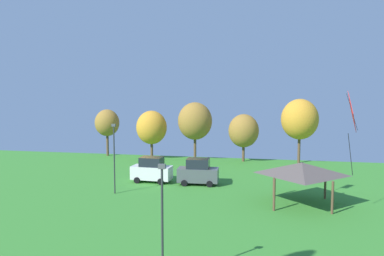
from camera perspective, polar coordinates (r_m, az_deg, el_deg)
kite_flying_7 at (r=29.51m, az=-3.87°, el=16.14°), size 2.90×2.13×0.75m
kite_flying_8 at (r=34.08m, az=21.54°, el=1.85°), size 0.97×3.31×6.66m
parked_car_leftmost at (r=42.85m, az=-5.68°, el=-5.88°), size 4.24×2.20×2.65m
parked_car_second_from_left at (r=41.52m, az=0.86°, el=-6.20°), size 4.18×2.17×2.68m
park_pavilion at (r=35.44m, az=15.13°, el=-5.52°), size 5.77×5.80×3.60m
light_post_0 at (r=38.35m, az=-10.87°, el=-3.69°), size 0.36×0.20×6.52m
light_post_2 at (r=20.71m, az=-4.20°, el=-12.28°), size 0.36×0.20×6.09m
treeline_tree_0 at (r=59.99m, az=-11.83°, el=0.70°), size 3.52×3.52×6.75m
treeline_tree_1 at (r=56.68m, az=-5.70°, el=0.07°), size 4.25×4.25×6.69m
treeline_tree_2 at (r=55.50m, az=0.43°, el=0.97°), size 4.67×4.67×7.89m
treeline_tree_3 at (r=54.59m, az=7.26°, el=-0.39°), size 4.04×4.04×6.36m
treeline_tree_4 at (r=54.64m, az=14.88°, el=1.18°), size 4.81×4.81×8.42m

